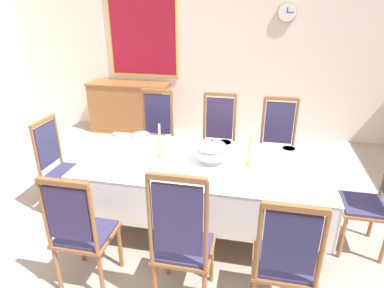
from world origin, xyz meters
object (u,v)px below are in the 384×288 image
at_px(chair_head_east, 373,199).
at_px(sideboard, 129,108).
at_px(bowl_far_left, 289,150).
at_px(dining_table, 203,168).
at_px(soup_tureen, 212,151).
at_px(spoon_secondary, 236,144).
at_px(chair_north_c, 277,146).
at_px(chair_head_west, 61,166).
at_px(mounted_clock, 287,12).
at_px(chair_south_c, 285,259).
at_px(bowl_near_right, 224,143).
at_px(chair_south_a, 81,230).
at_px(bowl_near_left, 141,136).
at_px(chair_north_a, 156,136).
at_px(spoon_primary, 132,136).
at_px(chair_south_b, 182,241).
at_px(chair_north_b, 218,141).
at_px(framed_painting, 143,32).
at_px(candlestick_west, 160,144).
at_px(candlestick_east, 250,151).

distance_m(chair_head_east, sideboard, 4.24).
bearing_deg(bowl_far_left, dining_table, -153.43).
height_order(dining_table, soup_tureen, soup_tureen).
bearing_deg(spoon_secondary, soup_tureen, -105.12).
relative_size(chair_north_c, sideboard, 0.82).
bearing_deg(chair_head_west, mounted_clock, 139.39).
distance_m(chair_south_c, bowl_near_right, 1.55).
height_order(chair_south_a, chair_head_east, chair_south_a).
distance_m(soup_tureen, bowl_near_left, 1.00).
relative_size(chair_head_east, mounted_clock, 3.49).
bearing_deg(chair_north_a, spoon_primary, 75.01).
relative_size(chair_south_a, chair_south_b, 0.89).
bearing_deg(chair_north_c, bowl_far_left, 98.36).
bearing_deg(chair_head_west, spoon_secondary, 104.35).
distance_m(dining_table, chair_south_c, 1.23).
height_order(chair_north_b, chair_south_c, chair_north_b).
xyz_separation_m(dining_table, chair_head_east, (1.58, -0.00, -0.15)).
distance_m(bowl_near_right, framed_painting, 3.06).
xyz_separation_m(chair_north_b, bowl_near_right, (0.14, -0.52, 0.20)).
bearing_deg(candlestick_west, chair_north_a, 110.66).
bearing_deg(chair_south_b, chair_north_a, 112.91).
height_order(chair_south_c, chair_head_west, same).
xyz_separation_m(chair_south_a, soup_tureen, (0.88, 0.96, 0.34)).
distance_m(chair_south_b, spoon_secondary, 1.48).
distance_m(chair_south_c, candlestick_west, 1.57).
height_order(candlestick_west, framed_painting, framed_painting).
bearing_deg(candlestick_west, bowl_near_left, 128.62).
height_order(candlestick_east, bowl_far_left, candlestick_east).
xyz_separation_m(spoon_secondary, framed_painting, (-1.84, 2.32, 0.96)).
bearing_deg(chair_south_c, soup_tureen, 124.82).
bearing_deg(chair_north_c, chair_head_east, 130.50).
height_order(dining_table, bowl_near_right, bowl_near_right).
height_order(candlestick_west, bowl_near_left, candlestick_west).
relative_size(dining_table, candlestick_east, 6.09).
height_order(sideboard, mounted_clock, mounted_clock).
xyz_separation_m(chair_south_b, framed_painting, (-1.58, 3.76, 1.15)).
relative_size(chair_north_a, bowl_near_left, 6.04).
xyz_separation_m(dining_table, bowl_near_right, (0.15, 0.45, 0.10)).
bearing_deg(framed_painting, chair_head_east, -41.63).
bearing_deg(chair_head_east, soup_tureen, 90.00).
bearing_deg(chair_north_c, spoon_primary, 16.13).
bearing_deg(mounted_clock, candlestick_east, -97.54).
height_order(dining_table, framed_painting, framed_painting).
xyz_separation_m(chair_south_b, chair_head_west, (-1.60, 0.97, -0.04)).
distance_m(chair_north_b, soup_tureen, 1.02).
xyz_separation_m(chair_head_east, bowl_far_left, (-0.75, 0.42, 0.25)).
bearing_deg(chair_north_a, chair_south_b, 112.91).
distance_m(bowl_near_right, bowl_far_left, 0.68).
bearing_deg(spoon_secondary, dining_table, -112.92).
bearing_deg(mounted_clock, candlestick_west, -114.07).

